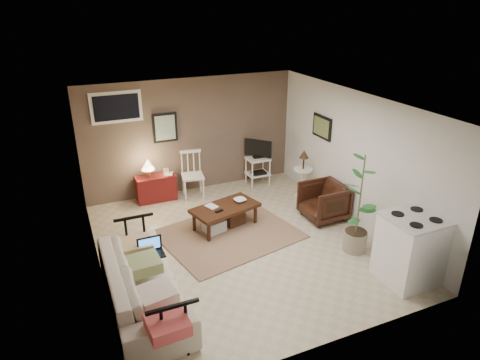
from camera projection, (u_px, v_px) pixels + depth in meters
name	position (u px, v px, depth m)	size (l,w,h in m)	color
floor	(239.00, 244.00, 7.26)	(5.00, 5.00, 0.00)	#C1B293
art_back	(165.00, 128.00, 8.57)	(0.50, 0.03, 0.60)	black
art_right	(322.00, 127.00, 8.36)	(0.03, 0.60, 0.45)	black
window	(116.00, 107.00, 8.04)	(0.96, 0.03, 0.60)	white
rug	(229.00, 234.00, 7.54)	(2.23, 1.79, 0.02)	#85644D
coffee_table	(225.00, 215.00, 7.68)	(1.31, 0.90, 0.45)	#371A0F
sofa	(142.00, 276.00, 5.68)	(2.29, 0.67, 0.89)	beige
sofa_pillows	(150.00, 280.00, 5.44)	(0.44, 2.18, 0.15)	beige
sofa_end_rails	(152.00, 277.00, 5.76)	(0.62, 2.29, 0.77)	black
laptop	(151.00, 249.00, 6.04)	(0.35, 0.26, 0.24)	black
red_console	(155.00, 186.00, 8.71)	(0.80, 0.35, 0.92)	maroon
spindle_chair	(193.00, 176.00, 8.84)	(0.50, 0.50, 0.96)	white
tv_stand	(258.00, 161.00, 9.37)	(0.48, 0.48, 1.03)	white
side_table	(303.00, 168.00, 8.74)	(0.39, 0.39, 1.03)	white
armchair	(324.00, 200.00, 7.97)	(0.74, 0.69, 0.76)	black
potted_plant	(360.00, 201.00, 6.74)	(0.42, 0.42, 1.70)	gray
stove	(411.00, 249.00, 6.17)	(0.80, 0.74, 1.04)	white
bowl	(240.00, 196.00, 7.75)	(0.22, 0.05, 0.22)	#371A0F
book_table	(208.00, 203.00, 7.50)	(0.17, 0.02, 0.23)	#371A0F
book_console	(164.00, 169.00, 8.67)	(0.17, 0.02, 0.23)	#371A0F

